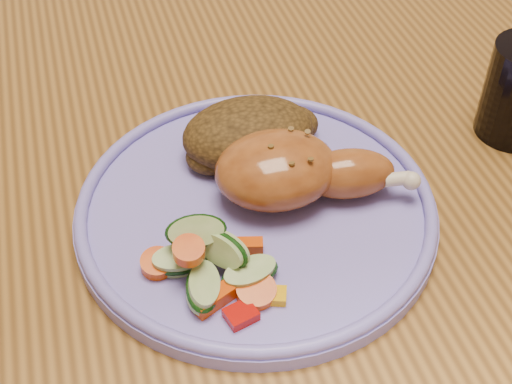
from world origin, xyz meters
TOP-DOWN VIEW (x-y plane):
  - dining_table at (0.00, 0.00)m, footprint 0.90×1.40m
  - chair_far at (0.00, 0.63)m, footprint 0.42×0.42m
  - plate at (-0.08, -0.13)m, footprint 0.28×0.28m
  - plate_rim at (-0.08, -0.13)m, footprint 0.27×0.27m
  - chicken_leg at (-0.05, -0.12)m, footprint 0.15×0.08m
  - rice_pilaf at (-0.07, -0.06)m, footprint 0.12×0.08m
  - vegetable_pile at (-0.13, -0.18)m, footprint 0.09×0.09m

SIDE VIEW (x-z plane):
  - chair_far at x=0.00m, z-range 0.04..0.95m
  - dining_table at x=0.00m, z-range 0.29..1.04m
  - plate at x=-0.08m, z-range 0.75..0.76m
  - plate_rim at x=-0.08m, z-range 0.76..0.77m
  - vegetable_pile at x=-0.13m, z-range 0.75..0.80m
  - rice_pilaf at x=-0.07m, z-range 0.76..0.80m
  - chicken_leg at x=-0.05m, z-range 0.76..0.81m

